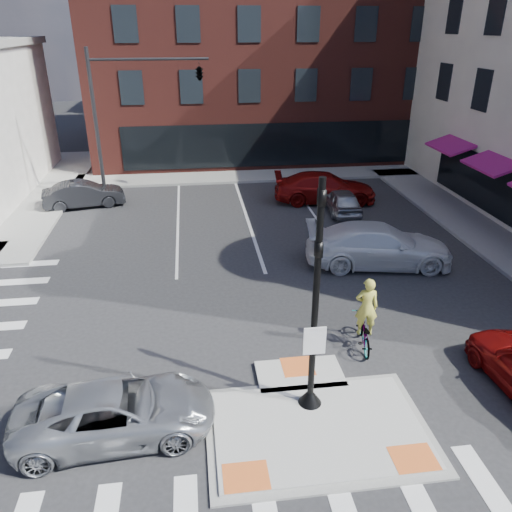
{
  "coord_description": "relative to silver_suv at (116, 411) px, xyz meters",
  "views": [
    {
      "loc": [
        -2.71,
        -9.4,
        8.97
      ],
      "look_at": [
        -0.73,
        5.47,
        2.0
      ],
      "focal_mm": 35.0,
      "sensor_mm": 36.0,
      "label": 1
    }
  ],
  "objects": [
    {
      "name": "ground",
      "position": [
        4.79,
        -0.11,
        -0.65
      ],
      "size": [
        120.0,
        120.0,
        0.0
      ],
      "primitive_type": "plane",
      "color": "#28282B",
      "rests_on": "ground"
    },
    {
      "name": "refuge_island",
      "position": [
        4.79,
        -0.37,
        -0.6
      ],
      "size": [
        5.4,
        4.65,
        0.13
      ],
      "color": "gray",
      "rests_on": "ground"
    },
    {
      "name": "sidewalk_e",
      "position": [
        15.59,
        9.89,
        -0.58
      ],
      "size": [
        3.0,
        24.0,
        0.15
      ],
      "primitive_type": "cube",
      "color": "gray",
      "rests_on": "ground"
    },
    {
      "name": "sidewalk_n",
      "position": [
        7.79,
        21.89,
        -0.58
      ],
      "size": [
        26.0,
        3.0,
        0.15
      ],
      "primitive_type": "cube",
      "color": "gray",
      "rests_on": "ground"
    },
    {
      "name": "building_n",
      "position": [
        7.79,
        31.88,
        7.15
      ],
      "size": [
        24.4,
        18.4,
        15.5
      ],
      "color": "#56201A",
      "rests_on": "ground"
    },
    {
      "name": "building_far_left",
      "position": [
        0.79,
        51.89,
        4.35
      ],
      "size": [
        10.0,
        12.0,
        10.0
      ],
      "primitive_type": "cube",
      "color": "slate",
      "rests_on": "ground"
    },
    {
      "name": "building_far_right",
      "position": [
        13.79,
        53.89,
        5.35
      ],
      "size": [
        12.0,
        12.0,
        12.0
      ],
      "primitive_type": "cube",
      "color": "brown",
      "rests_on": "ground"
    },
    {
      "name": "signal_pole",
      "position": [
        4.79,
        0.29,
        1.71
      ],
      "size": [
        0.6,
        0.6,
        5.98
      ],
      "color": "black",
      "rests_on": "refuge_island"
    },
    {
      "name": "mast_arm_signal",
      "position": [
        1.32,
        17.89,
        5.56
      ],
      "size": [
        6.1,
        2.24,
        8.0
      ],
      "color": "black",
      "rests_on": "ground"
    },
    {
      "name": "silver_suv",
      "position": [
        0.0,
        0.0,
        0.0
      ],
      "size": [
        4.82,
        2.47,
        1.3
      ],
      "primitive_type": "imported",
      "rotation": [
        0.0,
        0.0,
        1.64
      ],
      "color": "#B5B8BD",
      "rests_on": "ground"
    },
    {
      "name": "white_pickup",
      "position": [
        9.47,
        8.18,
        0.2
      ],
      "size": [
        6.16,
        3.22,
        1.7
      ],
      "primitive_type": "imported",
      "rotation": [
        0.0,
        0.0,
        1.42
      ],
      "color": "white",
      "rests_on": "ground"
    },
    {
      "name": "bg_car_dark",
      "position": [
        -3.71,
        17.19,
        0.04
      ],
      "size": [
        4.42,
        2.31,
        1.39
      ],
      "primitive_type": "imported",
      "rotation": [
        0.0,
        0.0,
        1.78
      ],
      "color": "#222327",
      "rests_on": "ground"
    },
    {
      "name": "bg_car_silver",
      "position": [
        9.79,
        14.46,
        -0.02
      ],
      "size": [
        1.65,
        3.78,
        1.27
      ],
      "primitive_type": "imported",
      "rotation": [
        0.0,
        0.0,
        3.1
      ],
      "color": "#A2A5A9",
      "rests_on": "ground"
    },
    {
      "name": "bg_car_red",
      "position": [
        9.37,
        16.3,
        0.16
      ],
      "size": [
        5.79,
        2.91,
        1.61
      ],
      "primitive_type": "imported",
      "rotation": [
        0.0,
        0.0,
        1.45
      ],
      "color": "maroon",
      "rests_on": "ground"
    },
    {
      "name": "cyclist",
      "position": [
        7.02,
        2.69,
        0.13
      ],
      "size": [
        0.95,
        1.94,
        2.32
      ],
      "rotation": [
        0.0,
        0.0,
        2.97
      ],
      "color": "#3F3F44",
      "rests_on": "ground"
    }
  ]
}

